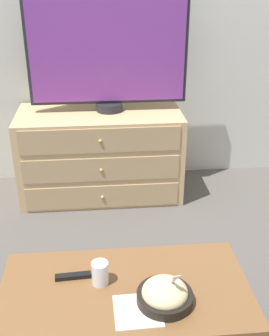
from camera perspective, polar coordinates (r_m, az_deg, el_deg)
The scene contains 8 objects.
ground_plane at distance 3.35m, azimuth -5.92°, elevation -0.84°, with size 12.00×12.00×0.00m, color #56514C.
dresser at distance 2.96m, azimuth -4.60°, elevation 1.95°, with size 1.10×0.53×0.61m.
tv at distance 2.78m, azimuth -3.66°, elevation 15.72°, with size 1.03×0.18×0.79m.
coffee_table at distance 1.70m, azimuth -1.27°, elevation -17.37°, with size 0.96×0.50×0.39m.
takeout_bowl at distance 1.59m, azimuth 4.12°, elevation -16.70°, with size 0.21×0.21×0.16m.
drink_cup at distance 1.67m, azimuth -4.67°, elevation -14.15°, with size 0.07×0.07×0.09m.
napkin at distance 1.58m, azimuth 0.44°, elevation -18.77°, with size 0.17×0.17×0.00m.
remote_control at distance 1.72m, azimuth -8.32°, elevation -14.29°, with size 0.14×0.04×0.02m.
Camera 1 is at (0.08, -2.99, 1.51)m, focal length 45.00 mm.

